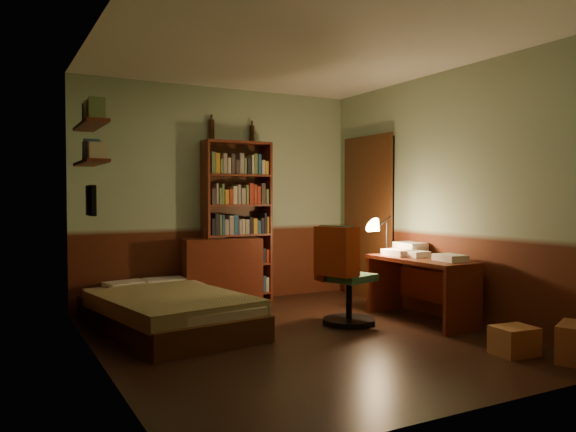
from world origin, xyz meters
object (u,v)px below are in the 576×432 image
bed (166,297)px  desk (421,290)px  desk_lamp (387,224)px  office_chair (349,276)px  mini_stereo (214,232)px  dresser (221,272)px  bookshelf (237,222)px  cardboard_box_b (514,341)px

bed → desk: 2.57m
desk → desk_lamp: 0.82m
desk → office_chair: office_chair is taller
mini_stereo → dresser: bearing=-58.2°
desk → desk_lamp: bearing=95.7°
bed → desk_lamp: bearing=-18.3°
dresser → mini_stereo: 0.48m
bed → office_chair: office_chair is taller
bookshelf → desk: size_ratio=1.60×
desk_lamp → bookshelf: bearing=120.4°
bed → dresser: 1.23m
dresser → cardboard_box_b: bearing=-58.4°
dresser → mini_stereo: size_ratio=3.63×
bed → mini_stereo: bearing=40.7°
office_chair → bookshelf: bearing=90.5°
mini_stereo → office_chair: bearing=-50.4°
bookshelf → desk: bearing=-56.3°
dresser → desk: dresser is taller
mini_stereo → desk_lamp: (1.48, -1.40, 0.13)m
bed → office_chair: (1.67, -0.68, 0.18)m
dresser → desk: 2.31m
bookshelf → desk: 2.33m
bed → mini_stereo: (0.86, 0.96, 0.55)m
bed → bookshelf: bearing=31.4°
dresser → cardboard_box_b: 3.36m
bed → cardboard_box_b: size_ratio=6.34×
desk → office_chair: size_ratio=1.26×
desk_lamp → cardboard_box_b: (-0.10, -1.79, -0.87)m
bed → office_chair: bearing=-29.8°
cardboard_box_b → mini_stereo: bearing=113.3°
dresser → bookshelf: bookshelf is taller
mini_stereo → office_chair: (0.82, -1.64, -0.38)m
mini_stereo → desk: bearing=-37.7°
desk → desk_lamp: size_ratio=1.82×
dresser → bookshelf: 0.63m
office_chair → cardboard_box_b: size_ratio=2.96×
bookshelf → bed: bearing=-141.5°
mini_stereo → desk: size_ratio=0.20×
mini_stereo → desk_lamp: desk_lamp is taller
bookshelf → cardboard_box_b: size_ratio=6.00×
office_chair → cardboard_box_b: (0.56, -1.55, -0.37)m
cardboard_box_b → bed: bearing=135.0°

